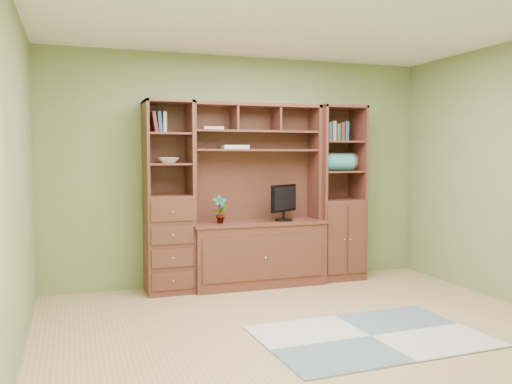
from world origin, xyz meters
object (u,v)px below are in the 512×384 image
object	(u,v)px
left_tower	(169,197)
right_tower	(338,193)
monitor	(284,196)
center_hutch	(258,195)

from	to	relation	value
left_tower	right_tower	distance (m)	2.02
right_tower	monitor	distance (m)	0.73
left_tower	right_tower	bearing A→B (deg)	0.00
center_hutch	right_tower	distance (m)	1.03
right_tower	left_tower	bearing A→B (deg)	180.00
right_tower	monitor	bearing A→B (deg)	-174.12
right_tower	monitor	world-z (taller)	right_tower
left_tower	right_tower	size ratio (longest dim) A/B	1.00
center_hutch	monitor	distance (m)	0.30
center_hutch	monitor	xyz separation A→B (m)	(0.30, -0.03, -0.01)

